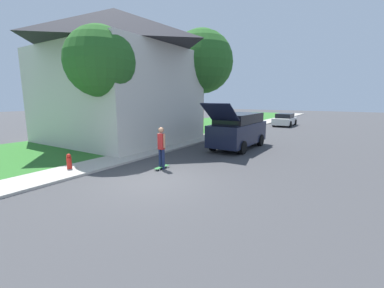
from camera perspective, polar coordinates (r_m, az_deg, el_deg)
ground_plane at (r=9.67m, az=-8.49°, el=-8.08°), size 120.00×120.00×0.00m
lawn at (r=19.32m, az=-14.55°, el=1.01°), size 10.00×80.00×0.08m
sidewalk at (r=16.38m, az=-4.07°, el=-0.25°), size 1.80×80.00×0.10m
house at (r=18.96m, az=-16.34°, el=14.71°), size 9.81×8.98×8.77m
lawn_tree_near at (r=14.14m, az=-19.69°, el=16.69°), size 3.50×3.50×6.45m
lawn_tree_far at (r=20.51m, az=2.15°, el=17.76°), size 4.78×4.78×8.04m
suv_parked at (r=15.74m, az=10.26°, el=3.13°), size 2.05×5.53×2.76m
car_down_street at (r=29.98m, az=19.92°, el=5.08°), size 1.90×4.15×1.35m
skateboarder at (r=10.95m, az=-6.81°, el=-0.38°), size 0.41×0.24×1.81m
skateboard at (r=11.16m, az=-6.73°, el=-5.11°), size 0.21×0.83×0.10m
fire_hydrant at (r=11.84m, az=-25.65°, el=-3.53°), size 0.20×0.20×0.64m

